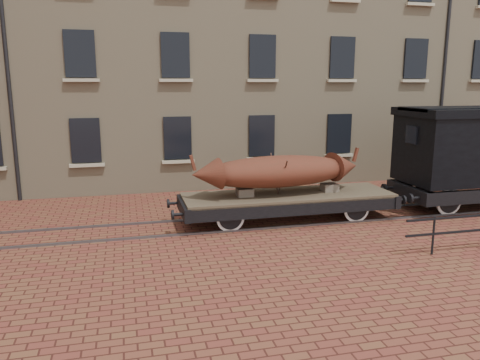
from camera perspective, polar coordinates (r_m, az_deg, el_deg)
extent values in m
plane|color=brown|center=(15.05, 4.29, -5.04)|extent=(90.00, 90.00, 0.00)
cube|color=tan|center=(25.01, 3.94, 17.76)|extent=(40.00, 10.00, 14.00)
cube|color=black|center=(18.83, -18.30, 4.61)|extent=(1.10, 0.12, 1.70)
cube|color=#B7AD8E|center=(18.90, -18.13, 1.73)|extent=(1.30, 0.18, 0.12)
cube|color=black|center=(18.88, -7.63, 5.11)|extent=(1.10, 0.12, 1.70)
cube|color=#B7AD8E|center=(18.95, -7.53, 2.23)|extent=(1.30, 0.18, 0.12)
cube|color=black|center=(19.57, 2.65, 5.42)|extent=(1.10, 0.12, 1.70)
cube|color=#B7AD8E|center=(19.64, 2.68, 2.65)|extent=(1.30, 0.18, 0.12)
cube|color=black|center=(20.83, 11.97, 5.56)|extent=(1.10, 0.12, 1.70)
cube|color=#B7AD8E|center=(20.90, 11.93, 2.95)|extent=(1.30, 0.18, 0.12)
cube|color=black|center=(22.57, 20.04, 5.56)|extent=(1.10, 0.12, 1.70)
cube|color=#B7AD8E|center=(22.63, 19.96, 3.15)|extent=(1.30, 0.18, 0.12)
cube|color=black|center=(24.69, 26.84, 5.47)|extent=(1.10, 0.12, 1.70)
cube|color=#B7AD8E|center=(24.74, 26.73, 3.27)|extent=(1.30, 0.18, 0.12)
cube|color=black|center=(18.74, -18.94, 14.35)|extent=(1.10, 0.12, 1.70)
cube|color=#B7AD8E|center=(18.65, -18.76, 11.46)|extent=(1.30, 0.18, 0.12)
cube|color=black|center=(18.80, -7.89, 14.84)|extent=(1.10, 0.12, 1.70)
cube|color=#B7AD8E|center=(18.70, -7.79, 11.95)|extent=(1.30, 0.18, 0.12)
cube|color=black|center=(19.49, 2.75, 14.82)|extent=(1.10, 0.12, 1.70)
cube|color=#B7AD8E|center=(19.40, 2.77, 12.02)|extent=(1.30, 0.18, 0.12)
cube|color=black|center=(20.76, 12.35, 14.37)|extent=(1.10, 0.12, 1.70)
cube|color=#B7AD8E|center=(20.67, 12.31, 11.75)|extent=(1.30, 0.18, 0.12)
cube|color=black|center=(22.50, 20.62, 13.68)|extent=(1.10, 0.12, 1.70)
cube|color=#B7AD8E|center=(22.43, 20.53, 11.26)|extent=(1.30, 0.18, 0.12)
cube|color=#B7AD8E|center=(20.94, 12.71, 20.53)|extent=(1.30, 0.18, 0.12)
cube|color=#B7AD8E|center=(22.67, 21.13, 19.35)|extent=(1.30, 0.18, 0.12)
cylinder|color=black|center=(19.25, -27.10, 18.45)|extent=(0.14, 0.14, 14.00)
cylinder|color=black|center=(23.49, 24.08, 17.23)|extent=(0.14, 0.14, 14.00)
cube|color=#59595E|center=(14.39, 5.18, -5.71)|extent=(30.00, 0.08, 0.06)
cube|color=#59595E|center=(15.70, 3.47, -4.21)|extent=(30.00, 0.08, 0.06)
cylinder|color=black|center=(13.00, 22.49, -6.30)|extent=(0.06, 0.06, 1.00)
cube|color=#413429|center=(14.97, 5.86, -1.85)|extent=(6.67, 1.96, 0.11)
cube|color=black|center=(14.20, 7.08, -3.51)|extent=(6.67, 0.14, 0.40)
cube|color=black|center=(15.85, 4.75, -1.86)|extent=(6.67, 0.14, 0.40)
cube|color=black|center=(14.27, -6.89, -3.42)|extent=(0.20, 2.05, 0.40)
cylinder|color=black|center=(13.60, -7.58, -4.19)|extent=(0.31, 0.09, 0.09)
cylinder|color=black|center=(13.59, -8.22, -4.23)|extent=(0.07, 0.28, 0.28)
cylinder|color=black|center=(14.89, -8.16, -2.83)|extent=(0.31, 0.09, 0.09)
cylinder|color=black|center=(14.87, -8.74, -2.86)|extent=(0.07, 0.28, 0.28)
cube|color=black|center=(16.42, 16.88, -1.85)|extent=(0.20, 2.05, 0.40)
cylinder|color=black|center=(16.00, 18.85, -2.32)|extent=(0.31, 0.09, 0.09)
cylinder|color=black|center=(16.08, 19.31, -2.29)|extent=(0.07, 0.28, 0.28)
cylinder|color=black|center=(17.11, 16.47, -1.30)|extent=(0.31, 0.09, 0.09)
cylinder|color=black|center=(17.18, 16.90, -1.27)|extent=(0.07, 0.28, 0.28)
cylinder|color=black|center=(14.52, -1.81, -3.87)|extent=(0.09, 1.69, 0.09)
cylinder|color=white|center=(13.85, -1.18, -4.65)|extent=(0.85, 0.06, 0.85)
cylinder|color=black|center=(13.85, -1.18, -4.65)|extent=(0.70, 0.09, 0.70)
cube|color=black|center=(13.69, -1.08, -3.91)|extent=(0.80, 0.07, 0.09)
cylinder|color=white|center=(15.20, -2.38, -3.17)|extent=(0.85, 0.06, 0.85)
cylinder|color=black|center=(15.20, -2.38, -3.17)|extent=(0.70, 0.09, 0.70)
cube|color=black|center=(15.25, -2.46, -2.30)|extent=(0.80, 0.07, 0.09)
cylinder|color=black|center=(15.86, 12.82, -2.84)|extent=(0.09, 1.69, 0.09)
cylinder|color=white|center=(15.24, 14.02, -3.48)|extent=(0.85, 0.06, 0.85)
cylinder|color=black|center=(15.24, 14.02, -3.48)|extent=(0.70, 0.09, 0.70)
cube|color=black|center=(15.10, 14.25, -2.80)|extent=(0.80, 0.07, 0.09)
cylinder|color=white|center=(16.48, 11.70, -2.24)|extent=(0.85, 0.06, 0.85)
cylinder|color=black|center=(16.48, 11.70, -2.24)|extent=(0.70, 0.09, 0.70)
cube|color=black|center=(16.53, 11.58, -1.44)|extent=(0.80, 0.07, 0.09)
cube|color=black|center=(15.05, 5.84, -3.13)|extent=(3.56, 0.05, 0.05)
cube|color=gray|center=(14.52, 0.58, -1.49)|extent=(0.49, 0.44, 0.25)
cube|color=gray|center=(15.46, 10.85, -0.89)|extent=(0.49, 0.44, 0.25)
ellipsoid|color=#5B2619|center=(14.70, 4.71, 1.05)|extent=(5.02, 1.82, 0.99)
cone|color=#5B2619|center=(14.00, -4.21, 0.70)|extent=(0.90, 0.98, 0.94)
cube|color=#5B2619|center=(13.85, -5.78, 2.10)|extent=(0.20, 0.11, 0.47)
cone|color=#5B2619|center=(15.71, 12.65, 1.65)|extent=(0.90, 0.98, 0.94)
cube|color=#5B2619|center=(15.84, 13.91, 3.01)|extent=(0.20, 0.11, 0.47)
cylinder|color=#422E24|center=(14.35, 5.20, 0.25)|extent=(0.04, 0.84, 1.22)
cylinder|color=#422E24|center=(15.10, 4.22, 0.83)|extent=(0.04, 0.84, 1.22)
cube|color=black|center=(19.52, 25.29, -0.19)|extent=(5.90, 0.16, 0.44)
cube|color=black|center=(16.94, 19.80, -1.41)|extent=(0.22, 2.36, 0.44)
cylinder|color=black|center=(16.06, 20.03, -2.12)|extent=(0.08, 0.31, 0.31)
cylinder|color=black|center=(17.35, 17.16, -0.94)|extent=(0.08, 0.31, 0.31)
cylinder|color=black|center=(17.60, 22.69, -1.88)|extent=(0.10, 1.87, 0.10)
cylinder|color=white|center=(17.04, 24.12, -2.42)|extent=(0.94, 0.07, 0.94)
cylinder|color=black|center=(17.04, 24.12, -2.42)|extent=(0.77, 0.10, 0.77)
cylinder|color=white|center=(18.16, 21.36, -1.38)|extent=(0.94, 0.07, 0.94)
cylinder|color=black|center=(18.16, 21.36, -1.38)|extent=(0.77, 0.10, 0.77)
cube|color=black|center=(16.62, 20.21, 5.20)|extent=(0.08, 0.59, 0.59)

